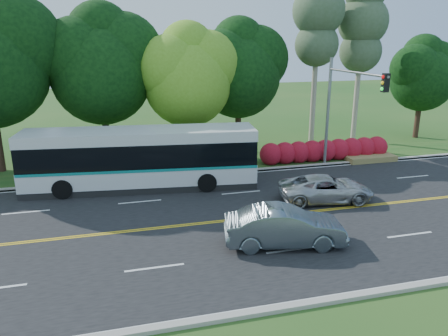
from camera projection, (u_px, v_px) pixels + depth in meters
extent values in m
plane|color=#22501A|center=(272.00, 216.00, 20.90)|extent=(120.00, 120.00, 0.00)
cube|color=black|center=(272.00, 216.00, 20.90)|extent=(60.00, 14.00, 0.02)
cube|color=#A5A095|center=(232.00, 172.00, 27.50)|extent=(60.00, 0.30, 0.15)
cube|color=#A5A095|center=(351.00, 297.00, 14.27)|extent=(60.00, 0.30, 0.15)
cube|color=#22501A|center=(224.00, 164.00, 29.22)|extent=(60.00, 4.00, 0.10)
cube|color=gold|center=(273.00, 216.00, 20.82)|extent=(57.00, 0.10, 0.00)
cube|color=gold|center=(272.00, 215.00, 20.97)|extent=(57.00, 0.10, 0.00)
cube|color=silver|center=(155.00, 268.00, 16.19)|extent=(2.20, 0.12, 0.00)
cube|color=silver|center=(292.00, 250.00, 17.54)|extent=(2.20, 0.12, 0.00)
cube|color=silver|center=(410.00, 235.00, 18.89)|extent=(2.20, 0.12, 0.00)
cube|color=silver|center=(26.00, 212.00, 21.31)|extent=(2.20, 0.12, 0.00)
cube|color=silver|center=(140.00, 202.00, 22.66)|extent=(2.20, 0.12, 0.00)
cube|color=silver|center=(241.00, 192.00, 24.02)|extent=(2.20, 0.12, 0.00)
cube|color=silver|center=(331.00, 184.00, 25.37)|extent=(2.20, 0.12, 0.00)
cube|color=silver|center=(413.00, 177.00, 26.72)|extent=(2.20, 0.12, 0.00)
cube|color=silver|center=(233.00, 174.00, 27.24)|extent=(57.00, 0.12, 0.00)
cube|color=silver|center=(346.00, 293.00, 14.56)|extent=(57.00, 0.12, 0.00)
sphere|color=black|center=(14.00, 42.00, 26.04)|extent=(5.76, 5.76, 5.76)
cylinder|color=#301B15|center=(106.00, 136.00, 29.65)|extent=(0.44, 0.44, 3.60)
sphere|color=black|center=(102.00, 74.00, 28.47)|extent=(6.60, 6.60, 6.60)
sphere|color=black|center=(123.00, 53.00, 28.73)|extent=(5.28, 5.28, 5.28)
sphere|color=black|center=(78.00, 56.00, 27.63)|extent=(4.95, 4.95, 4.95)
sphere|color=black|center=(100.00, 35.00, 28.15)|extent=(4.29, 4.29, 4.29)
cylinder|color=#301B15|center=(189.00, 137.00, 30.13)|extent=(0.44, 0.44, 3.24)
sphere|color=#62971F|center=(188.00, 83.00, 29.08)|extent=(5.80, 5.80, 5.80)
sphere|color=#62971F|center=(205.00, 65.00, 29.34)|extent=(4.64, 4.64, 4.64)
sphere|color=#62971F|center=(170.00, 68.00, 28.32)|extent=(4.35, 4.35, 4.35)
sphere|color=#62971F|center=(187.00, 49.00, 28.85)|extent=(3.77, 3.77, 3.77)
cylinder|color=#301B15|center=(238.00, 128.00, 32.47)|extent=(0.44, 0.44, 3.42)
sphere|color=black|center=(239.00, 76.00, 31.38)|extent=(6.00, 6.00, 6.00)
sphere|color=black|center=(255.00, 59.00, 31.64)|extent=(4.80, 4.80, 4.80)
sphere|color=black|center=(223.00, 62.00, 30.60)|extent=(4.50, 4.50, 4.50)
sphere|color=black|center=(239.00, 44.00, 31.12)|extent=(3.90, 3.90, 3.90)
cylinder|color=#AA9D89|center=(314.00, 83.00, 33.03)|extent=(0.40, 0.40, 9.80)
sphere|color=#415736|center=(317.00, 44.00, 32.22)|extent=(3.23, 3.23, 3.23)
sphere|color=#415736|center=(319.00, 10.00, 31.54)|extent=(3.80, 3.80, 3.80)
cylinder|color=#AA9D89|center=(357.00, 85.00, 34.58)|extent=(0.40, 0.40, 9.10)
sphere|color=#415736|center=(360.00, 52.00, 33.83)|extent=(3.23, 3.23, 3.23)
sphere|color=#415736|center=(363.00, 22.00, 33.19)|extent=(3.80, 3.80, 3.80)
cylinder|color=#301B15|center=(417.00, 120.00, 36.92)|extent=(0.44, 0.44, 3.06)
sphere|color=black|center=(422.00, 79.00, 35.95)|extent=(5.20, 5.20, 5.20)
sphere|color=black|center=(434.00, 66.00, 36.22)|extent=(4.16, 4.16, 4.16)
sphere|color=black|center=(415.00, 69.00, 35.25)|extent=(3.90, 3.90, 3.90)
sphere|color=black|center=(423.00, 55.00, 35.79)|extent=(3.38, 3.38, 3.38)
sphere|color=#A50D19|center=(271.00, 154.00, 29.02)|extent=(1.50, 1.50, 1.50)
sphere|color=#A50D19|center=(285.00, 153.00, 29.26)|extent=(1.50, 1.50, 1.50)
sphere|color=#A50D19|center=(299.00, 152.00, 29.51)|extent=(1.50, 1.50, 1.50)
sphere|color=#A50D19|center=(312.00, 151.00, 29.75)|extent=(1.50, 1.50, 1.50)
sphere|color=#A50D19|center=(325.00, 150.00, 30.00)|extent=(1.50, 1.50, 1.50)
sphere|color=#A50D19|center=(339.00, 149.00, 30.24)|extent=(1.50, 1.50, 1.50)
sphere|color=#A50D19|center=(351.00, 149.00, 30.49)|extent=(1.50, 1.50, 1.50)
sphere|color=#A50D19|center=(364.00, 148.00, 30.74)|extent=(1.50, 1.50, 1.50)
sphere|color=#A50D19|center=(377.00, 147.00, 30.98)|extent=(1.50, 1.50, 1.50)
cube|color=olive|center=(370.00, 158.00, 30.15)|extent=(3.50, 1.40, 0.40)
cylinder|color=gray|center=(328.00, 113.00, 28.25)|extent=(0.20, 0.20, 7.00)
cylinder|color=gray|center=(356.00, 73.00, 24.67)|extent=(0.14, 6.00, 0.14)
cube|color=black|center=(386.00, 83.00, 22.16)|extent=(0.32, 0.28, 0.95)
sphere|color=red|center=(383.00, 77.00, 22.03)|extent=(0.18, 0.18, 0.18)
sphere|color=yellow|center=(383.00, 83.00, 22.12)|extent=(0.18, 0.18, 0.18)
sphere|color=#19D833|center=(382.00, 89.00, 22.21)|extent=(0.18, 0.18, 0.18)
cube|color=silver|center=(142.00, 172.00, 24.61)|extent=(12.99, 4.17, 1.05)
cube|color=black|center=(140.00, 152.00, 24.27)|extent=(12.93, 4.20, 1.32)
cube|color=silver|center=(140.00, 135.00, 24.00)|extent=(12.99, 4.17, 0.59)
cube|color=#0D7C79|center=(141.00, 164.00, 24.48)|extent=(12.93, 4.21, 0.15)
cube|color=black|center=(20.00, 154.00, 23.37)|extent=(0.35, 2.48, 1.81)
cube|color=#19E54C|center=(18.00, 136.00, 23.08)|extent=(0.24, 1.62, 0.23)
cube|color=black|center=(142.00, 184.00, 24.82)|extent=(12.98, 4.06, 0.37)
cylinder|color=black|center=(62.00, 189.00, 22.96)|extent=(1.09, 0.42, 1.06)
cylinder|color=black|center=(72.00, 175.00, 25.36)|extent=(1.09, 0.42, 1.06)
cylinder|color=black|center=(207.00, 182.00, 24.00)|extent=(1.09, 0.42, 1.06)
cylinder|color=black|center=(203.00, 169.00, 26.41)|extent=(1.09, 0.42, 1.06)
imported|color=slate|center=(285.00, 227.00, 17.75)|extent=(5.13, 2.63, 1.61)
imported|color=#B2B4B6|center=(326.00, 188.00, 22.63)|extent=(5.11, 2.92, 1.34)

